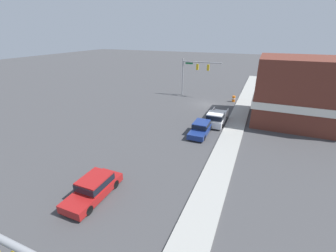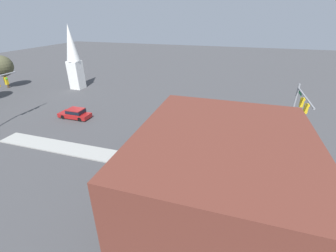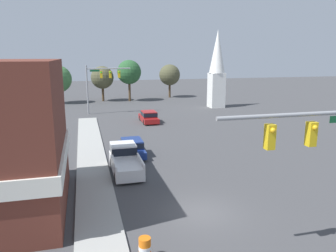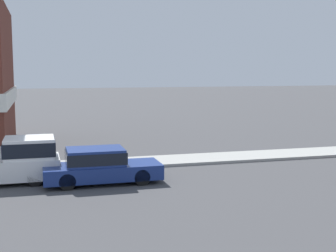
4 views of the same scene
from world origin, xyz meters
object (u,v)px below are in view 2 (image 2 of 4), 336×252
at_px(car_lead, 150,140).
at_px(pickup_truck_parked, 178,149).
at_px(construction_barrel, 293,174).
at_px(car_oncoming, 75,113).

height_order(car_lead, pickup_truck_parked, pickup_truck_parked).
bearing_deg(pickup_truck_parked, construction_barrel, -93.03).
distance_m(car_lead, construction_barrel, 15.31).
bearing_deg(pickup_truck_parked, car_oncoming, 72.94).
xyz_separation_m(car_oncoming, construction_barrel, (-5.99, -29.04, -0.26)).
bearing_deg(construction_barrel, car_lead, 83.61).
bearing_deg(car_lead, pickup_truck_parked, -106.41).
xyz_separation_m(car_lead, car_oncoming, (4.29, 13.82, 0.02)).
relative_size(car_lead, car_oncoming, 0.99).
relative_size(car_lead, construction_barrel, 4.68).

